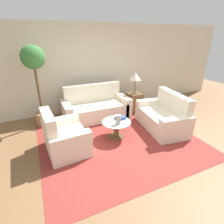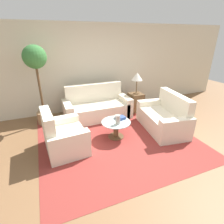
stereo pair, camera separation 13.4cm
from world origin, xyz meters
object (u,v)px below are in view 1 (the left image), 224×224
(armchair, at_px, (63,138))
(coffee_table, at_px, (116,127))
(table_lamp, at_px, (135,77))
(potted_plant, at_px, (35,73))
(sofa_main, at_px, (96,107))
(book_stack, at_px, (121,118))
(loveseat, at_px, (164,117))
(bowl, at_px, (118,117))
(vase, at_px, (118,120))

(armchair, distance_m, coffee_table, 1.24)
(table_lamp, height_order, potted_plant, potted_plant)
(sofa_main, xyz_separation_m, table_lamp, (1.28, -0.05, 0.80))
(book_stack, bearing_deg, potted_plant, 132.18)
(loveseat, distance_m, table_lamp, 1.54)
(sofa_main, relative_size, potted_plant, 0.92)
(coffee_table, relative_size, book_stack, 2.83)
(bowl, bearing_deg, table_lamp, 44.23)
(sofa_main, bearing_deg, bowl, -80.43)
(loveseat, xyz_separation_m, vase, (-1.34, -0.05, 0.22))
(sofa_main, height_order, potted_plant, potted_plant)
(coffee_table, relative_size, vase, 3.14)
(vase, distance_m, bowl, 0.33)
(potted_plant, bearing_deg, book_stack, -38.20)
(loveseat, height_order, table_lamp, table_lamp)
(sofa_main, height_order, table_lamp, table_lamp)
(loveseat, bearing_deg, vase, -80.04)
(armchair, xyz_separation_m, loveseat, (2.56, -0.03, 0.00))
(table_lamp, bearing_deg, bowl, -135.77)
(potted_plant, relative_size, bowl, 12.15)
(coffee_table, relative_size, potted_plant, 0.33)
(table_lamp, distance_m, book_stack, 1.69)
(vase, bearing_deg, coffee_table, 84.11)
(potted_plant, height_order, bowl, potted_plant)
(armchair, bearing_deg, bowl, -85.44)
(vase, height_order, book_stack, vase)
(table_lamp, xyz_separation_m, bowl, (-1.09, -1.06, -0.66))
(bowl, distance_m, book_stack, 0.09)
(loveseat, distance_m, bowl, 1.24)
(armchair, xyz_separation_m, coffee_table, (1.24, 0.04, -0.03))
(table_lamp, relative_size, vase, 3.00)
(vase, bearing_deg, loveseat, 2.00)
(armchair, height_order, potted_plant, potted_plant)
(bowl, bearing_deg, sofa_main, 99.57)
(armchair, bearing_deg, vase, -98.17)
(coffee_table, height_order, table_lamp, table_lamp)
(sofa_main, xyz_separation_m, armchair, (-1.17, -1.32, -0.00))
(sofa_main, relative_size, coffee_table, 2.80)
(coffee_table, xyz_separation_m, table_lamp, (1.21, 1.23, 0.83))
(loveseat, relative_size, coffee_table, 2.32)
(armchair, distance_m, book_stack, 1.40)
(loveseat, height_order, bowl, loveseat)
(sofa_main, relative_size, bowl, 11.22)
(vase, relative_size, bowl, 1.27)
(armchair, bearing_deg, loveseat, -95.13)
(sofa_main, relative_size, book_stack, 7.93)
(potted_plant, distance_m, vase, 2.33)
(armchair, distance_m, table_lamp, 2.87)
(sofa_main, distance_m, loveseat, 1.95)
(coffee_table, bearing_deg, loveseat, -3.43)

